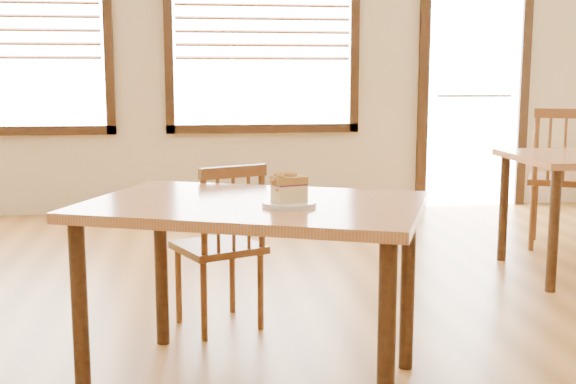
# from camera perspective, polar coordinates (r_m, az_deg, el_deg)

# --- Properties ---
(window_left) EXTENTS (1.76, 0.10, 1.96)m
(window_left) POSITION_cam_1_polar(r_m,az_deg,el_deg) (6.79, -21.37, 13.41)
(window_left) COLOR white
(window_left) RESTS_ON room_shell
(window_right) EXTENTS (1.76, 0.10, 1.96)m
(window_right) POSITION_cam_1_polar(r_m,az_deg,el_deg) (6.64, -2.00, 14.12)
(window_right) COLOR white
(window_right) RESTS_ON room_shell
(entry_door) EXTENTS (1.08, 0.06, 2.29)m
(entry_door) POSITION_cam_1_polar(r_m,az_deg,el_deg) (7.10, 14.49, 8.54)
(entry_door) COLOR white
(entry_door) RESTS_ON ground
(cafe_table_main) EXTENTS (1.48, 1.25, 0.75)m
(cafe_table_main) POSITION_cam_1_polar(r_m,az_deg,el_deg) (2.77, -2.68, -2.64)
(cafe_table_main) COLOR #AF7044
(cafe_table_main) RESTS_ON ground
(cafe_chair_main) EXTENTS (0.49, 0.49, 0.82)m
(cafe_chair_main) POSITION_cam_1_polar(r_m,az_deg,el_deg) (3.51, -5.27, -4.20)
(cafe_chair_main) COLOR brown
(cafe_chair_main) RESTS_ON ground
(cafe_chair_second) EXTENTS (0.63, 0.63, 1.02)m
(cafe_chair_second) POSITION_cam_1_polar(r_m,az_deg,el_deg) (5.49, 20.89, 1.08)
(cafe_chair_second) COLOR brown
(cafe_chair_second) RESTS_ON ground
(plate) EXTENTS (0.20, 0.20, 0.02)m
(plate) POSITION_cam_1_polar(r_m,az_deg,el_deg) (2.65, 0.09, -0.95)
(plate) COLOR white
(plate) RESTS_ON cafe_table_main
(cake_slice) EXTENTS (0.14, 0.12, 0.11)m
(cake_slice) POSITION_cam_1_polar(r_m,az_deg,el_deg) (2.64, 0.09, 0.43)
(cake_slice) COLOR #E6BF82
(cake_slice) RESTS_ON plate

